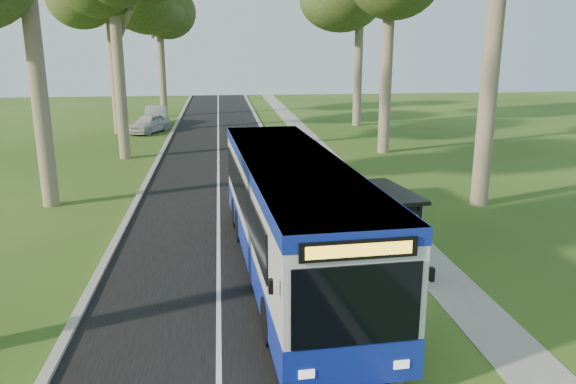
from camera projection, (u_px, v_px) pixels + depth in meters
name	position (u px, v px, depth m)	size (l,w,h in m)	color
ground	(333.00, 266.00, 17.24)	(120.00, 120.00, 0.00)	#2C4B17
road	(218.00, 188.00, 26.43)	(7.00, 100.00, 0.02)	black
kerb_east	(292.00, 185.00, 26.82)	(0.25, 100.00, 0.12)	#9E9B93
kerb_west	(142.00, 190.00, 26.01)	(0.25, 100.00, 0.12)	#9E9B93
centre_line	(218.00, 188.00, 26.43)	(0.12, 100.00, 0.01)	white
footpath	(353.00, 184.00, 27.18)	(1.50, 100.00, 0.02)	gray
bus	(292.00, 215.00, 16.31)	(3.45, 13.13, 3.45)	silver
bus_stop_sign	(350.00, 222.00, 16.10)	(0.10, 0.37, 2.65)	gray
bus_shelter	(390.00, 219.00, 16.11)	(1.99, 3.10, 2.48)	black
litter_bin	(358.00, 217.00, 20.61)	(0.51, 0.51, 0.89)	black
car_white	(149.00, 123.00, 42.86)	(1.69, 4.19, 1.43)	silver
car_silver	(156.00, 116.00, 46.65)	(1.66, 4.77, 1.57)	#A0A3A7
tree_west_e	(158.00, 2.00, 50.10)	(5.20, 5.20, 13.81)	#7A6B56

